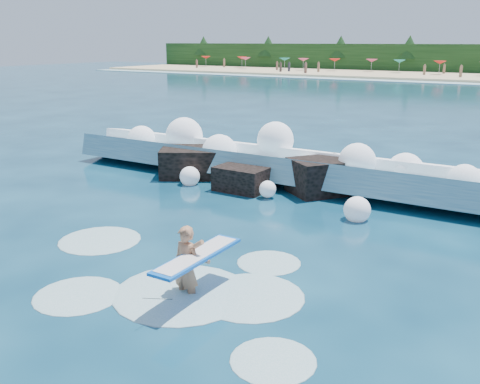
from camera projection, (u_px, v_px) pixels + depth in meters
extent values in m
plane|color=#082A40|center=(160.00, 241.00, 15.43)|extent=(200.00, 200.00, 0.00)
cube|color=teal|center=(282.00, 170.00, 21.64)|extent=(19.82, 3.02, 1.65)
cube|color=white|center=(291.00, 155.00, 22.16)|extent=(19.82, 1.40, 0.77)
cube|color=black|center=(193.00, 164.00, 22.70)|extent=(3.25, 3.02, 1.42)
cube|color=black|center=(243.00, 180.00, 20.56)|extent=(1.99, 1.57, 1.09)
cube|color=black|center=(321.00, 179.00, 20.13)|extent=(2.69, 2.79, 1.52)
imported|color=#AA724F|center=(186.00, 268.00, 12.00)|extent=(0.74, 0.52, 1.95)
cube|color=blue|center=(197.00, 256.00, 11.81)|extent=(0.61, 2.66, 0.07)
cube|color=white|center=(197.00, 255.00, 11.81)|extent=(0.50, 2.44, 0.07)
cylinder|color=black|center=(158.00, 299.00, 10.98)|extent=(0.01, 0.91, 0.43)
sphere|color=white|center=(142.00, 140.00, 25.17)|extent=(1.38, 1.38, 1.38)
sphere|color=white|center=(184.00, 136.00, 24.49)|extent=(1.70, 1.70, 1.70)
sphere|color=white|center=(219.00, 152.00, 22.71)|extent=(1.51, 1.51, 1.51)
sphere|color=white|center=(275.00, 140.00, 22.34)|extent=(1.54, 1.54, 1.54)
sphere|color=white|center=(306.00, 169.00, 20.82)|extent=(1.10, 1.10, 1.10)
sphere|color=white|center=(357.00, 162.00, 19.77)|extent=(1.38, 1.38, 1.38)
sphere|color=white|center=(405.00, 171.00, 19.74)|extent=(1.37, 1.37, 1.37)
sphere|color=white|center=(464.00, 181.00, 17.98)|extent=(1.15, 1.15, 1.15)
sphere|color=white|center=(190.00, 177.00, 21.37)|extent=(0.81, 0.81, 0.81)
sphere|color=white|center=(268.00, 189.00, 19.49)|extent=(0.62, 0.62, 0.62)
sphere|color=white|center=(357.00, 210.00, 17.13)|extent=(0.87, 0.87, 0.87)
ellipsoid|color=silver|center=(181.00, 293.00, 12.23)|extent=(3.16, 3.16, 0.16)
ellipsoid|color=silver|center=(78.00, 295.00, 12.12)|extent=(2.02, 2.02, 0.10)
ellipsoid|color=silver|center=(250.00, 296.00, 12.06)|extent=(2.49, 2.49, 0.12)
ellipsoid|color=silver|center=(100.00, 240.00, 15.45)|extent=(2.37, 2.37, 0.12)
ellipsoid|color=silver|center=(269.00, 263.00, 13.89)|extent=(1.68, 1.68, 0.08)
ellipsoid|color=silver|center=(273.00, 361.00, 9.64)|extent=(1.60, 1.60, 0.08)
cone|color=red|center=(206.00, 57.00, 109.60)|extent=(2.00, 2.00, 0.50)
cone|color=red|center=(242.00, 58.00, 106.49)|extent=(2.00, 2.00, 0.50)
cone|color=#C73A5F|center=(245.00, 59.00, 101.37)|extent=(2.00, 2.00, 0.50)
cone|color=#148278|center=(285.00, 59.00, 98.17)|extent=(2.00, 2.00, 0.50)
cone|color=#C73A5F|center=(303.00, 60.00, 96.23)|extent=(2.00, 2.00, 0.50)
cone|color=red|center=(335.00, 60.00, 94.45)|extent=(2.00, 2.00, 0.50)
cone|color=#C73A5F|center=(372.00, 61.00, 92.06)|extent=(2.00, 2.00, 0.50)
cone|color=#148278|center=(400.00, 61.00, 88.72)|extent=(2.00, 2.00, 0.50)
cone|color=red|center=(440.00, 62.00, 84.01)|extent=(2.00, 2.00, 0.50)
cube|color=#3F332D|center=(413.00, 70.00, 83.50)|extent=(0.35, 0.22, 1.53)
cube|color=#8C664C|center=(347.00, 69.00, 87.11)|extent=(0.35, 0.22, 1.38)
cube|color=#262633|center=(465.00, 70.00, 83.65)|extent=(0.35, 0.22, 1.59)
cube|color=#3F332D|center=(409.00, 69.00, 85.03)|extent=(0.35, 0.22, 1.51)
cube|color=#3F332D|center=(424.00, 70.00, 83.37)|extent=(0.35, 0.22, 1.41)
cube|color=#8C664C|center=(218.00, 64.00, 101.52)|extent=(0.35, 0.22, 1.61)
cube|color=#262633|center=(448.00, 70.00, 82.17)|extent=(0.35, 0.22, 1.53)
cube|color=brown|center=(212.00, 63.00, 107.61)|extent=(0.35, 0.22, 1.44)
cube|color=#8C664C|center=(471.00, 71.00, 81.65)|extent=(0.35, 0.22, 1.47)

